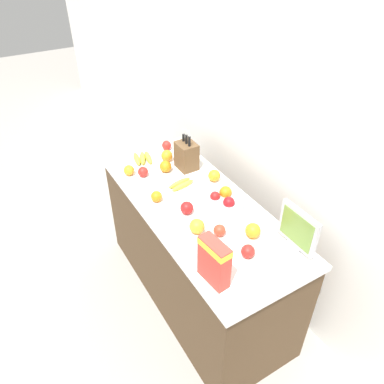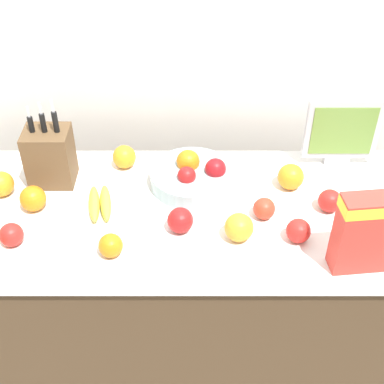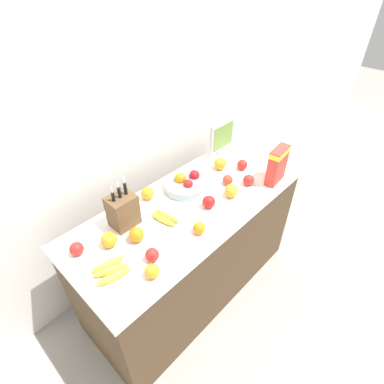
% 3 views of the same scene
% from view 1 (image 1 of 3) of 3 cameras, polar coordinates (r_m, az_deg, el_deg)
% --- Properties ---
extents(ground_plane, '(14.00, 14.00, 0.00)m').
position_cam_1_polar(ground_plane, '(2.98, 0.51, -14.85)').
color(ground_plane, gray).
extents(wall_back, '(9.00, 0.06, 2.60)m').
position_cam_1_polar(wall_back, '(2.42, 12.08, 10.62)').
color(wall_back, silver).
rests_on(wall_back, ground_plane).
extents(counter, '(1.63, 0.67, 0.86)m').
position_cam_1_polar(counter, '(2.66, 0.56, -9.05)').
color(counter, '#4C3823').
rests_on(counter, ground_plane).
extents(knife_block, '(0.15, 0.13, 0.32)m').
position_cam_1_polar(knife_block, '(2.65, -0.84, 5.57)').
color(knife_block, brown).
rests_on(knife_block, counter).
extents(small_monitor, '(0.26, 0.03, 0.25)m').
position_cam_1_polar(small_monitor, '(2.06, 15.84, -5.48)').
color(small_monitor, '#B7B7BC').
rests_on(small_monitor, counter).
extents(cereal_box, '(0.18, 0.09, 0.25)m').
position_cam_1_polar(cereal_box, '(1.82, 3.39, -10.35)').
color(cereal_box, red).
rests_on(cereal_box, counter).
extents(fruit_bowl, '(0.29, 0.29, 0.11)m').
position_cam_1_polar(fruit_bowl, '(2.35, 4.65, -1.19)').
color(fruit_bowl, '#99B2B7').
rests_on(fruit_bowl, counter).
extents(banana_bunch_left, '(0.10, 0.19, 0.04)m').
position_cam_1_polar(banana_bunch_left, '(2.51, -1.67, 1.23)').
color(banana_bunch_left, yellow).
rests_on(banana_bunch_left, counter).
extents(banana_bunch_right, '(0.20, 0.16, 0.04)m').
position_cam_1_polar(banana_bunch_right, '(2.80, -7.56, 5.16)').
color(banana_bunch_right, yellow).
rests_on(banana_bunch_right, counter).
extents(apple_rear, '(0.07, 0.07, 0.07)m').
position_cam_1_polar(apple_rear, '(2.13, 4.22, -5.86)').
color(apple_rear, red).
rests_on(apple_rear, counter).
extents(apple_near_bananas, '(0.08, 0.08, 0.08)m').
position_cam_1_polar(apple_near_bananas, '(2.03, 3.22, -8.35)').
color(apple_near_bananas, red).
rests_on(apple_near_bananas, counter).
extents(apple_rightmost, '(0.07, 0.07, 0.07)m').
position_cam_1_polar(apple_rightmost, '(2.92, -3.89, 7.11)').
color(apple_rightmost, red).
rests_on(apple_rightmost, counter).
extents(apple_by_knife_block, '(0.08, 0.08, 0.08)m').
position_cam_1_polar(apple_by_knife_block, '(2.27, -0.80, -2.44)').
color(apple_by_knife_block, red).
rests_on(apple_by_knife_block, counter).
extents(apple_leftmost, '(0.08, 0.08, 0.08)m').
position_cam_1_polar(apple_leftmost, '(2.03, 8.62, -8.88)').
color(apple_leftmost, red).
rests_on(apple_leftmost, counter).
extents(apple_front, '(0.07, 0.07, 0.07)m').
position_cam_1_polar(apple_front, '(2.62, -7.48, 3.07)').
color(apple_front, red).
rests_on(apple_front, counter).
extents(orange_front_left, '(0.08, 0.08, 0.08)m').
position_cam_1_polar(orange_front_left, '(2.65, -4.05, 3.90)').
color(orange_front_left, orange).
rests_on(orange_front_left, counter).
extents(orange_mid_left, '(0.07, 0.07, 0.07)m').
position_cam_1_polar(orange_mid_left, '(2.38, -5.43, -0.69)').
color(orange_mid_left, orange).
rests_on(orange_mid_left, counter).
extents(orange_back_center, '(0.09, 0.09, 0.09)m').
position_cam_1_polar(orange_back_center, '(2.14, 9.26, -5.83)').
color(orange_back_center, orange).
rests_on(orange_back_center, counter).
extents(orange_front_right, '(0.08, 0.08, 0.08)m').
position_cam_1_polar(orange_front_right, '(2.55, 3.41, 2.52)').
color(orange_front_right, orange).
rests_on(orange_front_right, counter).
extents(orange_front_center, '(0.07, 0.07, 0.07)m').
position_cam_1_polar(orange_front_center, '(2.65, -9.59, 3.28)').
color(orange_front_center, orange).
rests_on(orange_front_center, counter).
extents(orange_by_cereal, '(0.09, 0.09, 0.09)m').
position_cam_1_polar(orange_by_cereal, '(2.14, 0.75, -5.25)').
color(orange_by_cereal, orange).
rests_on(orange_by_cereal, counter).
extents(orange_mid_right, '(0.09, 0.09, 0.09)m').
position_cam_1_polar(orange_mid_right, '(2.77, -3.85, 5.54)').
color(orange_mid_right, orange).
rests_on(orange_mid_right, counter).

